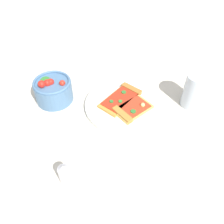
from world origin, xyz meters
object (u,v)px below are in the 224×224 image
object	(u,v)px
salad_bowl	(53,90)
soda_glass	(195,91)
pizza_slice_near	(122,98)
pizza_slice_far	(131,110)
pepper_shaker	(65,174)
plate	(126,105)

from	to	relation	value
salad_bowl	soda_glass	size ratio (longest dim) A/B	1.05
pizza_slice_near	salad_bowl	size ratio (longest dim) A/B	1.31
pizza_slice_far	pepper_shaker	bearing A→B (deg)	38.38
pizza_slice_near	pizza_slice_far	bearing A→B (deg)	101.77
salad_bowl	pepper_shaker	distance (m)	0.31
pizza_slice_near	plate	bearing A→B (deg)	103.41
pizza_slice_far	salad_bowl	size ratio (longest dim) A/B	1.11
pizza_slice_near	pizza_slice_far	distance (m)	0.06
plate	soda_glass	xyz separation A→B (m)	(-0.21, 0.04, 0.05)
plate	soda_glass	size ratio (longest dim) A/B	2.28
pepper_shaker	salad_bowl	bearing A→B (deg)	-90.09
pizza_slice_far	soda_glass	size ratio (longest dim) A/B	1.17
soda_glass	pizza_slice_far	bearing A→B (deg)	-1.55
pizza_slice_near	soda_glass	size ratio (longest dim) A/B	1.37
pizza_slice_near	pepper_shaker	distance (m)	0.32
pizza_slice_far	soda_glass	bearing A→B (deg)	178.45
plate	pizza_slice_far	xyz separation A→B (m)	(-0.01, 0.04, 0.01)
soda_glass	pepper_shaker	bearing A→B (deg)	21.97
pizza_slice_near	salad_bowl	bearing A→B (deg)	-18.09
plate	salad_bowl	size ratio (longest dim) A/B	2.17
plate	salad_bowl	distance (m)	0.24
salad_bowl	soda_glass	distance (m)	0.45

